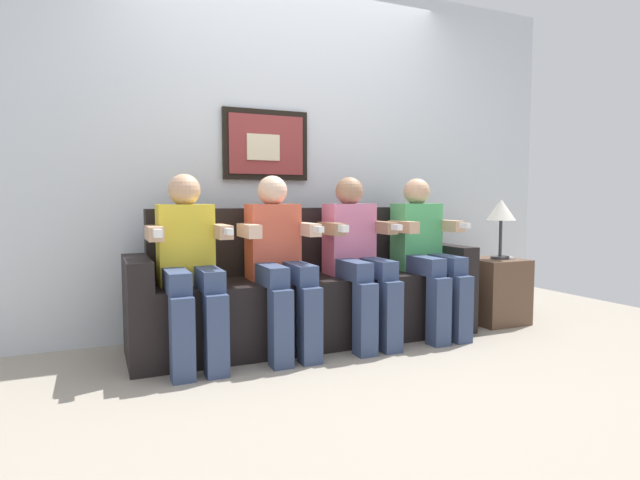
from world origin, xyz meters
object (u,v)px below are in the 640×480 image
(side_table_right, at_px, (495,291))
(table_lamp, at_px, (501,213))
(person_leftmost, at_px, (189,261))
(person_right_center, at_px, (357,253))
(person_rightmost, at_px, (426,249))
(spare_remote_on_table, at_px, (507,258))
(person_left_center, at_px, (279,256))
(couch, at_px, (309,295))

(side_table_right, xyz_separation_m, table_lamp, (0.03, -0.02, 0.61))
(person_leftmost, distance_m, table_lamp, 2.39)
(person_right_center, height_order, person_rightmost, same)
(person_rightmost, distance_m, table_lamp, 0.77)
(person_leftmost, distance_m, person_rightmost, 1.65)
(person_leftmost, distance_m, person_right_center, 1.10)
(side_table_right, distance_m, spare_remote_on_table, 0.27)
(person_left_center, bearing_deg, couch, 31.53)
(couch, height_order, person_leftmost, person_leftmost)
(couch, height_order, person_left_center, person_left_center)
(side_table_right, bearing_deg, person_left_center, -178.05)
(couch, bearing_deg, person_rightmost, -11.53)
(couch, xyz_separation_m, person_leftmost, (-0.82, -0.17, 0.29))
(person_left_center, bearing_deg, person_right_center, -0.05)
(person_rightmost, height_order, side_table_right, person_rightmost)
(couch, bearing_deg, side_table_right, -4.03)
(person_left_center, bearing_deg, person_rightmost, 0.00)
(spare_remote_on_table, bearing_deg, side_table_right, 149.81)
(couch, bearing_deg, table_lamp, -4.68)
(person_leftmost, height_order, table_lamp, person_leftmost)
(person_left_center, distance_m, spare_remote_on_table, 1.87)
(person_left_center, relative_size, person_rightmost, 1.00)
(side_table_right, bearing_deg, table_lamp, -37.09)
(person_leftmost, bearing_deg, side_table_right, 1.50)
(person_rightmost, xyz_separation_m, table_lamp, (0.72, 0.04, 0.25))
(person_rightmost, bearing_deg, side_table_right, 5.00)
(person_leftmost, height_order, side_table_right, person_leftmost)
(person_leftmost, relative_size, person_right_center, 1.00)
(person_leftmost, bearing_deg, spare_remote_on_table, 0.47)
(person_leftmost, distance_m, side_table_right, 2.37)
(person_left_center, height_order, spare_remote_on_table, person_left_center)
(person_left_center, distance_m, person_right_center, 0.55)
(person_leftmost, xyz_separation_m, table_lamp, (2.37, 0.04, 0.25))
(couch, relative_size, person_leftmost, 2.11)
(person_left_center, bearing_deg, spare_remote_on_table, 0.60)
(person_leftmost, relative_size, person_left_center, 1.00)
(person_rightmost, xyz_separation_m, spare_remote_on_table, (0.77, 0.02, -0.10))
(person_left_center, relative_size, person_right_center, 1.00)
(table_lamp, bearing_deg, person_rightmost, -176.72)
(couch, distance_m, side_table_right, 1.53)
(person_leftmost, relative_size, spare_remote_on_table, 8.54)
(person_right_center, xyz_separation_m, person_rightmost, (0.55, 0.00, -0.00))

